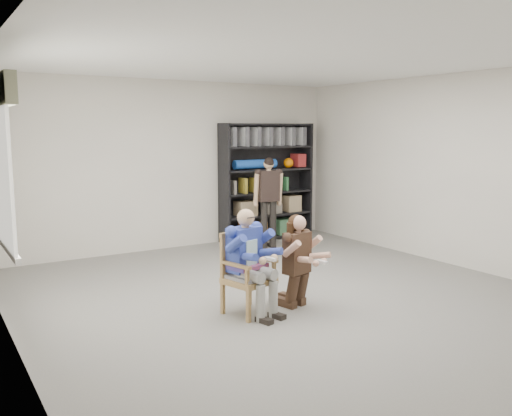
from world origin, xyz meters
TOP-DOWN VIEW (x-y plane):
  - room_shell at (0.00, 0.00)m, footprint 6.00×7.00m
  - floor at (0.00, 0.00)m, footprint 6.00×7.00m
  - window_left at (-2.95, 1.00)m, footprint 0.16×2.00m
  - armchair at (-0.69, -0.04)m, footprint 0.63×0.61m
  - seated_man at (-0.69, -0.04)m, footprint 0.66×0.80m
  - kneeling_woman at (-0.11, -0.16)m, footprint 0.61×0.80m
  - bookshelf at (1.70, 3.28)m, footprint 1.80×0.38m
  - standing_man at (1.31, 2.62)m, footprint 0.52×0.36m

SIDE VIEW (x-z plane):
  - floor at x=0.00m, z-range -0.01..0.01m
  - armchair at x=-0.69m, z-range 0.00..0.90m
  - kneeling_woman at x=-0.11m, z-range 0.00..1.07m
  - seated_man at x=-0.69m, z-range 0.00..1.17m
  - standing_man at x=1.31m, z-range 0.00..1.54m
  - bookshelf at x=1.70m, z-range 0.00..2.10m
  - room_shell at x=0.00m, z-range 0.00..2.80m
  - window_left at x=-2.95m, z-range 0.76..2.50m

